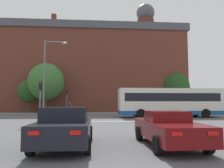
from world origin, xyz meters
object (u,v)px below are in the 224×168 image
object	(u,v)px
pedestrian_walking_west	(70,107)
pedestrian_waiting	(158,106)
car_saloon_left	(66,126)
traffic_light_far_left	(67,98)
pedestrian_walking_east	(146,107)
car_roadster_right	(168,128)
bus_crossing_lead	(170,102)
traffic_light_near_left	(40,94)
street_lamp_junction	(48,71)

from	to	relation	value
pedestrian_walking_west	pedestrian_waiting	bearing A→B (deg)	-148.83
car_saloon_left	traffic_light_far_left	world-z (taller)	traffic_light_far_left
traffic_light_far_left	pedestrian_walking_east	size ratio (longest dim) A/B	2.07
car_roadster_right	pedestrian_walking_east	world-z (taller)	pedestrian_walking_east
car_roadster_right	traffic_light_far_left	bearing A→B (deg)	104.64
car_saloon_left	traffic_light_far_left	distance (m)	26.17
bus_crossing_lead	traffic_light_far_left	size ratio (longest dim) A/B	3.24
car_roadster_right	bus_crossing_lead	xyz separation A→B (m)	(5.67, 16.17, 1.08)
car_saloon_left	traffic_light_far_left	size ratio (longest dim) A/B	1.28
pedestrian_waiting	pedestrian_walking_west	xyz separation A→B (m)	(-14.43, -0.63, -0.01)
traffic_light_near_left	pedestrian_walking_west	world-z (taller)	traffic_light_near_left
bus_crossing_lead	street_lamp_junction	distance (m)	13.90
pedestrian_walking_west	pedestrian_walking_east	bearing A→B (deg)	-153.09
bus_crossing_lead	traffic_light_near_left	distance (m)	14.28
traffic_light_far_left	traffic_light_near_left	world-z (taller)	traffic_light_far_left
bus_crossing_lead	pedestrian_walking_east	distance (m)	10.05
traffic_light_far_left	street_lamp_junction	world-z (taller)	street_lamp_junction
traffic_light_near_left	street_lamp_junction	bearing A→B (deg)	58.86
pedestrian_walking_east	traffic_light_near_left	bearing A→B (deg)	-44.05
pedestrian_waiting	car_saloon_left	bearing A→B (deg)	-75.37
car_roadster_right	pedestrian_walking_east	size ratio (longest dim) A/B	2.60
pedestrian_walking_east	traffic_light_far_left	bearing A→B (deg)	-90.68
traffic_light_far_left	pedestrian_waiting	distance (m)	14.98
pedestrian_walking_east	pedestrian_walking_west	size ratio (longest dim) A/B	1.02
pedestrian_waiting	pedestrian_walking_east	bearing A→B (deg)	-118.42
bus_crossing_lead	traffic_light_far_left	xyz separation A→B (m)	(-13.05, 9.93, 0.70)
car_roadster_right	pedestrian_walking_west	xyz separation A→B (m)	(-6.94, 26.56, 0.32)
car_saloon_left	traffic_light_near_left	size ratio (longest dim) A/B	1.28
car_roadster_right	traffic_light_near_left	distance (m)	14.55
car_roadster_right	bus_crossing_lead	distance (m)	17.17
street_lamp_junction	car_roadster_right	bearing A→B (deg)	-59.74
traffic_light_far_left	street_lamp_junction	distance (m)	13.46
traffic_light_far_left	pedestrian_walking_east	bearing A→B (deg)	0.37
car_saloon_left	street_lamp_junction	size ratio (longest dim) A/B	0.59
traffic_light_far_left	pedestrian_walking_west	world-z (taller)	traffic_light_far_left
pedestrian_walking_east	bus_crossing_lead	bearing A→B (deg)	1.55
pedestrian_waiting	pedestrian_walking_west	size ratio (longest dim) A/B	1.01
car_saloon_left	pedestrian_walking_west	bearing A→B (deg)	96.24
car_roadster_right	bus_crossing_lead	size ratio (longest dim) A/B	0.39
car_saloon_left	pedestrian_waiting	distance (m)	29.34
car_saloon_left	traffic_light_near_left	world-z (taller)	traffic_light_near_left
traffic_light_near_left	street_lamp_junction	size ratio (longest dim) A/B	0.46
car_roadster_right	traffic_light_near_left	world-z (taller)	traffic_light_near_left
traffic_light_near_left	pedestrian_walking_west	size ratio (longest dim) A/B	2.10
pedestrian_walking_east	pedestrian_walking_west	distance (m)	12.16
pedestrian_walking_west	car_saloon_left	bearing A→B (deg)	125.00
car_saloon_left	pedestrian_walking_east	world-z (taller)	pedestrian_walking_east
pedestrian_waiting	pedestrian_walking_east	world-z (taller)	pedestrian_walking_east
car_roadster_right	street_lamp_junction	size ratio (longest dim) A/B	0.58
pedestrian_walking_west	traffic_light_near_left	bearing A→B (deg)	114.59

